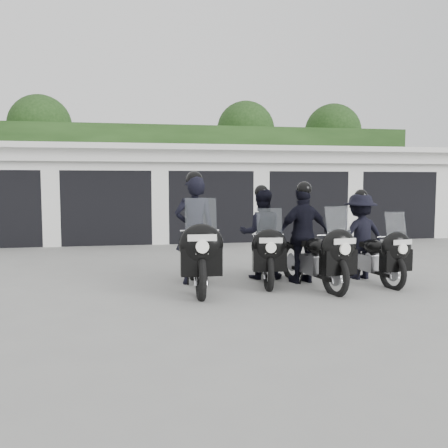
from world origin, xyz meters
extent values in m
plane|color=gray|center=(0.00, 0.00, 0.00)|extent=(80.00, 80.00, 0.00)
cube|color=white|center=(0.00, 8.50, 1.40)|extent=(16.00, 6.00, 2.80)
cube|color=white|center=(0.00, 8.30, 2.88)|extent=(16.40, 6.80, 0.16)
cube|color=white|center=(0.00, 5.25, 2.65)|extent=(16.40, 0.12, 0.40)
cube|color=black|center=(0.00, 5.48, 0.12)|extent=(16.00, 0.06, 0.24)
cube|color=black|center=(-6.20, 6.70, 1.10)|extent=(2.60, 2.60, 2.20)
cube|color=white|center=(-4.65, 5.65, 1.40)|extent=(0.50, 0.50, 2.80)
cube|color=black|center=(-3.10, 6.70, 1.10)|extent=(2.60, 2.60, 2.20)
cube|color=white|center=(-3.10, 5.65, 2.50)|extent=(2.60, 0.50, 0.60)
cube|color=white|center=(-1.55, 5.65, 1.40)|extent=(0.50, 0.50, 2.80)
cube|color=black|center=(0.00, 6.70, 1.10)|extent=(2.60, 2.60, 2.20)
cube|color=white|center=(0.00, 5.65, 2.50)|extent=(2.60, 0.50, 0.60)
cube|color=white|center=(1.55, 5.65, 1.40)|extent=(0.50, 0.50, 2.80)
cube|color=black|center=(3.10, 6.70, 1.10)|extent=(2.60, 2.60, 2.20)
cube|color=white|center=(3.10, 5.65, 2.50)|extent=(2.60, 0.50, 0.60)
cube|color=white|center=(4.65, 5.65, 1.40)|extent=(0.50, 0.50, 2.80)
cube|color=black|center=(6.20, 6.70, 1.10)|extent=(2.60, 2.60, 2.20)
cube|color=white|center=(6.20, 5.65, 2.50)|extent=(2.60, 0.50, 0.60)
cube|color=white|center=(7.75, 5.65, 1.40)|extent=(0.50, 0.50, 2.80)
cube|color=#193312|center=(0.00, 12.50, 2.15)|extent=(20.00, 2.00, 4.30)
sphere|color=#193312|center=(-6.50, 14.00, 4.40)|extent=(2.80, 2.80, 2.80)
cylinder|color=black|center=(-6.50, 14.00, 1.65)|extent=(0.24, 0.24, 3.30)
sphere|color=#193312|center=(3.00, 14.00, 4.40)|extent=(2.80, 2.80, 2.80)
cylinder|color=black|center=(3.00, 14.00, 1.65)|extent=(0.24, 0.24, 3.30)
sphere|color=#193312|center=(7.50, 14.00, 4.40)|extent=(2.80, 2.80, 2.80)
cylinder|color=black|center=(7.50, 14.00, 1.65)|extent=(0.24, 0.24, 3.30)
torus|color=black|center=(-1.24, -1.41, 0.35)|extent=(0.15, 0.82, 0.81)
torus|color=black|center=(-1.18, 0.20, 0.35)|extent=(0.15, 0.82, 0.81)
cube|color=#97979C|center=(-1.21, -0.58, 0.42)|extent=(0.31, 0.62, 0.36)
cube|color=black|center=(-1.21, -0.61, 0.25)|extent=(0.14, 1.45, 0.07)
ellipsoid|color=black|center=(-1.21, -0.77, 0.80)|extent=(0.38, 0.65, 0.32)
cube|color=black|center=(-1.20, -0.29, 0.83)|extent=(0.31, 0.62, 0.11)
ellipsoid|color=black|center=(-1.24, -1.50, 0.87)|extent=(0.72, 0.39, 0.67)
cube|color=black|center=(-1.24, -1.50, 0.61)|extent=(0.66, 0.27, 0.45)
cube|color=#B2BFC6|center=(-1.24, -1.47, 1.32)|extent=(0.50, 0.15, 0.57)
cylinder|color=silver|center=(-1.23, -1.28, 1.07)|extent=(0.63, 0.05, 0.03)
cube|color=silver|center=(-1.24, -1.69, 1.00)|extent=(0.45, 0.03, 0.10)
cube|color=silver|center=(-1.24, -1.65, 0.80)|extent=(0.20, 0.02, 0.11)
imported|color=black|center=(-1.20, -0.27, 0.98)|extent=(0.73, 0.49, 1.96)
sphere|color=black|center=(-1.20, -0.27, 1.90)|extent=(0.30, 0.30, 0.30)
torus|color=black|center=(0.00, -0.99, 0.30)|extent=(0.20, 0.72, 0.72)
torus|color=black|center=(0.17, 0.41, 0.30)|extent=(0.20, 0.72, 0.72)
cube|color=#97979C|center=(0.09, -0.27, 0.37)|extent=(0.32, 0.57, 0.31)
cube|color=black|center=(0.09, -0.29, 0.22)|extent=(0.24, 1.27, 0.06)
ellipsoid|color=black|center=(0.07, -0.43, 0.71)|extent=(0.39, 0.60, 0.28)
cube|color=black|center=(0.12, -0.01, 0.73)|extent=(0.32, 0.57, 0.10)
ellipsoid|color=black|center=(-0.01, -1.06, 0.76)|extent=(0.65, 0.40, 0.59)
cube|color=black|center=(-0.01, -1.06, 0.54)|extent=(0.59, 0.28, 0.39)
cube|color=#B2BFC6|center=(-0.01, -1.04, 1.16)|extent=(0.44, 0.17, 0.50)
cylinder|color=silver|center=(0.01, -0.87, 0.94)|extent=(0.55, 0.10, 0.03)
cube|color=silver|center=(-0.03, -1.23, 0.88)|extent=(0.39, 0.06, 0.09)
cube|color=silver|center=(-0.03, -1.20, 0.71)|extent=(0.18, 0.04, 0.10)
imported|color=black|center=(0.12, 0.01, 0.86)|extent=(0.91, 0.75, 1.72)
sphere|color=black|center=(0.12, 0.01, 1.67)|extent=(0.26, 0.26, 0.26)
torus|color=black|center=(0.97, -1.55, 0.31)|extent=(0.24, 0.75, 0.74)
torus|color=black|center=(0.71, -0.11, 0.31)|extent=(0.24, 0.75, 0.74)
cube|color=#97979C|center=(0.83, -0.81, 0.39)|extent=(0.36, 0.60, 0.32)
cube|color=black|center=(0.84, -0.83, 0.22)|extent=(0.32, 1.31, 0.06)
ellipsoid|color=black|center=(0.87, -0.98, 0.73)|extent=(0.43, 0.63, 0.29)
cube|color=black|center=(0.79, -0.55, 0.75)|extent=(0.36, 0.60, 0.10)
ellipsoid|color=black|center=(0.99, -1.63, 0.79)|extent=(0.69, 0.45, 0.61)
cube|color=black|center=(0.99, -1.63, 0.56)|extent=(0.62, 0.33, 0.41)
cube|color=#B2BFC6|center=(0.98, -1.60, 1.20)|extent=(0.46, 0.20, 0.52)
cylinder|color=silver|center=(0.95, -1.43, 0.97)|extent=(0.56, 0.13, 0.03)
cube|color=silver|center=(1.02, -1.80, 0.91)|extent=(0.40, 0.09, 0.09)
cube|color=silver|center=(1.01, -1.77, 0.73)|extent=(0.18, 0.05, 0.10)
imported|color=black|center=(0.78, -0.53, 0.89)|extent=(1.13, 0.77, 1.78)
sphere|color=black|center=(0.78, -0.53, 1.73)|extent=(0.27, 0.27, 0.27)
torus|color=black|center=(2.14, -1.30, 0.29)|extent=(0.21, 0.69, 0.68)
torus|color=black|center=(1.92, 0.02, 0.29)|extent=(0.21, 0.69, 0.68)
cube|color=#97979C|center=(2.02, -0.62, 0.36)|extent=(0.32, 0.55, 0.30)
cube|color=black|center=(2.03, -0.64, 0.21)|extent=(0.27, 1.21, 0.06)
ellipsoid|color=black|center=(2.05, -0.78, 0.67)|extent=(0.39, 0.58, 0.27)
cube|color=black|center=(1.98, -0.38, 0.69)|extent=(0.32, 0.55, 0.09)
ellipsoid|color=black|center=(2.15, -1.38, 0.73)|extent=(0.63, 0.40, 0.56)
cube|color=black|center=(2.15, -1.38, 0.51)|extent=(0.57, 0.29, 0.37)
cube|color=#B2BFC6|center=(2.14, -1.35, 1.10)|extent=(0.42, 0.17, 0.48)
cylinder|color=silver|center=(2.12, -1.19, 0.90)|extent=(0.52, 0.11, 0.03)
cube|color=silver|center=(2.17, -1.53, 0.84)|extent=(0.37, 0.08, 0.08)
cube|color=silver|center=(2.17, -1.51, 0.67)|extent=(0.17, 0.04, 0.09)
imported|color=black|center=(1.98, -0.36, 0.82)|extent=(1.13, 0.71, 1.64)
sphere|color=black|center=(1.98, -0.36, 1.59)|extent=(0.25, 0.25, 0.25)
camera|label=1|loc=(-2.19, -8.77, 1.83)|focal=38.00mm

